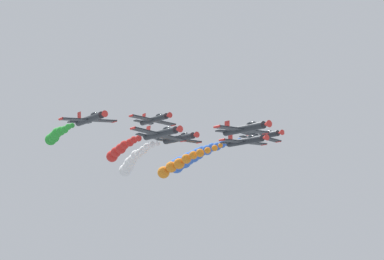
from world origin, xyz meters
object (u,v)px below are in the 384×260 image
(airplane_left_outer, at_px, (179,138))
(airplane_trailing, at_px, (90,119))
(airplane_right_outer, at_px, (263,136))
(airplane_lead, at_px, (244,128))
(airplane_left_inner, at_px, (246,141))
(airplane_right_inner, at_px, (161,133))
(airplane_high_slot, at_px, (154,119))

(airplane_left_outer, height_order, airplane_trailing, airplane_trailing)
(airplane_right_outer, relative_size, airplane_trailing, 1.00)
(airplane_lead, xyz_separation_m, airplane_right_outer, (-18.38, -17.22, 2.45))
(airplane_left_inner, xyz_separation_m, airplane_right_outer, (-9.71, -6.79, 2.50))
(airplane_lead, relative_size, airplane_right_inner, 1.00)
(airplane_lead, distance_m, airplane_left_inner, 13.57)
(airplane_lead, relative_size, airplane_right_outer, 1.00)
(airplane_left_inner, distance_m, airplane_right_outer, 12.11)
(airplane_right_outer, xyz_separation_m, airplane_trailing, (35.01, -1.20, 0.07))
(airplane_high_slot, bearing_deg, airplane_left_outer, 94.26)
(airplane_lead, height_order, airplane_right_outer, airplane_right_outer)
(airplane_right_inner, height_order, airplane_trailing, airplane_trailing)
(airplane_left_outer, height_order, airplane_right_outer, airplane_right_outer)
(airplane_right_inner, bearing_deg, airplane_lead, 129.30)
(airplane_trailing, bearing_deg, airplane_left_inner, 162.48)
(airplane_right_inner, height_order, airplane_high_slot, airplane_high_slot)
(airplane_left_outer, distance_m, airplane_right_outer, 18.10)
(airplane_left_outer, xyz_separation_m, airplane_trailing, (17.05, 0.22, 1.79))
(airplane_trailing, distance_m, airplane_high_slot, 18.49)
(airplane_left_outer, bearing_deg, airplane_left_inner, 135.18)
(airplane_trailing, height_order, airplane_high_slot, airplane_high_slot)
(airplane_left_outer, bearing_deg, airplane_right_outer, 175.50)
(airplane_right_inner, bearing_deg, airplane_right_outer, -165.26)
(airplane_lead, height_order, airplane_right_inner, airplane_lead)
(airplane_trailing, bearing_deg, airplane_right_inner, 135.18)
(airplane_right_inner, xyz_separation_m, airplane_trailing, (8.28, -8.23, 2.67))
(airplane_lead, bearing_deg, airplane_left_outer, -91.30)
(airplane_right_outer, height_order, airplane_trailing, airplane_trailing)
(airplane_left_inner, bearing_deg, airplane_right_inner, 0.82)
(airplane_lead, bearing_deg, airplane_high_slot, -89.66)
(airplane_right_inner, height_order, airplane_right_outer, airplane_right_outer)
(airplane_lead, relative_size, airplane_left_outer, 1.00)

